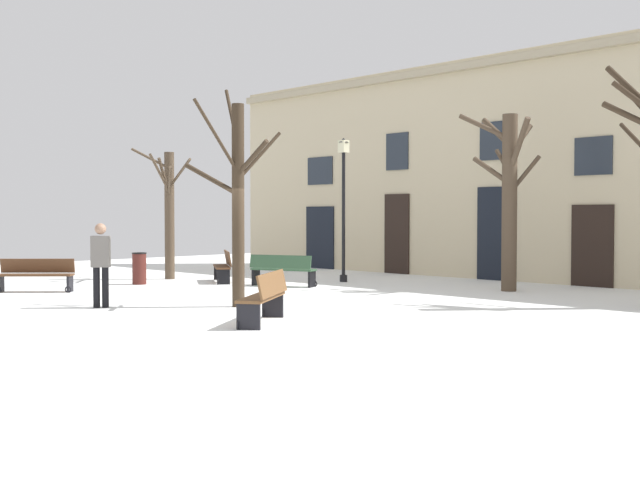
# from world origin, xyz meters

# --- Properties ---
(ground_plane) EXTENTS (35.20, 35.20, 0.00)m
(ground_plane) POSITION_xyz_m (0.00, 0.00, 0.00)
(ground_plane) COLOR white
(building_facade) EXTENTS (22.00, 0.60, 6.75)m
(building_facade) POSITION_xyz_m (0.00, 9.22, 3.42)
(building_facade) COLOR beige
(building_facade) RESTS_ON ground
(tree_left_of_center) EXTENTS (2.24, 1.73, 3.98)m
(tree_left_of_center) POSITION_xyz_m (-7.01, 2.42, 2.12)
(tree_left_of_center) COLOR #4C3D2D
(tree_left_of_center) RESTS_ON ground
(tree_center) EXTENTS (2.09, 2.18, 4.70)m
(tree_center) POSITION_xyz_m (-0.08, -0.61, 2.30)
(tree_center) COLOR #382B1E
(tree_center) RESTS_ON ground
(tree_near_facade) EXTENTS (2.01, 1.54, 4.58)m
(tree_near_facade) POSITION_xyz_m (2.25, 6.41, 2.52)
(tree_near_facade) COLOR #4C3D2D
(tree_near_facade) RESTS_ON ground
(streetlamp) EXTENTS (0.30, 0.30, 4.19)m
(streetlamp) POSITION_xyz_m (-2.60, 5.44, 2.55)
(streetlamp) COLOR black
(streetlamp) RESTS_ON ground
(litter_bin) EXTENTS (0.41, 0.41, 0.89)m
(litter_bin) POSITION_xyz_m (-6.16, 0.83, 0.45)
(litter_bin) COLOR #4C1E19
(litter_bin) RESTS_ON ground
(bench_near_lamp) EXTENTS (1.37, 1.72, 0.93)m
(bench_near_lamp) POSITION_xyz_m (2.20, -1.86, 0.48)
(bench_near_lamp) COLOR brown
(bench_near_lamp) RESTS_ON ground
(bench_near_center_tree) EXTENTS (1.64, 1.32, 0.91)m
(bench_near_center_tree) POSITION_xyz_m (-5.03, 2.94, 0.47)
(bench_near_center_tree) COLOR #51331E
(bench_near_center_tree) RESTS_ON ground
(bench_far_corner) EXTENTS (1.62, 1.65, 0.84)m
(bench_far_corner) POSITION_xyz_m (-6.18, -2.17, 0.45)
(bench_far_corner) COLOR #51331E
(bench_far_corner) RESTS_ON ground
(bench_back_to_back_right) EXTENTS (1.89, 1.10, 0.86)m
(bench_back_to_back_right) POSITION_xyz_m (-2.84, 3.24, 0.46)
(bench_back_to_back_right) COLOR #2D4C33
(bench_back_to_back_right) RESTS_ON ground
(person_near_bench) EXTENTS (0.41, 0.43, 1.77)m
(person_near_bench) POSITION_xyz_m (-2.00, -2.72, 0.99)
(person_near_bench) COLOR black
(person_near_bench) RESTS_ON ground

